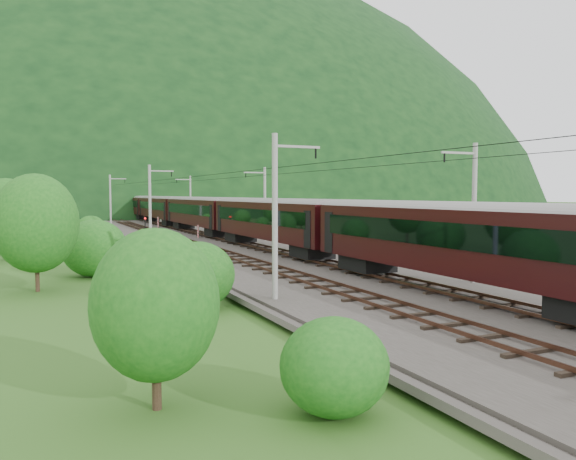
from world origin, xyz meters
name	(u,v)px	position (x,y,z in m)	size (l,w,h in m)	color
ground	(382,296)	(0.00, 0.00, 0.00)	(600.00, 600.00, 0.00)	#28531A
railbed	(301,270)	(0.00, 10.00, 0.15)	(14.00, 220.00, 0.30)	#38332D
track_left	(269,268)	(-2.40, 10.00, 0.37)	(2.40, 220.00, 0.27)	#553224
track_right	(331,265)	(2.40, 10.00, 0.37)	(2.40, 220.00, 0.27)	#553224
catenary_left	(151,203)	(-6.12, 32.00, 4.50)	(2.54, 192.28, 8.00)	gray
catenary_right	(264,202)	(6.12, 32.00, 4.50)	(2.54, 192.28, 8.00)	gray
overhead_wires	(301,169)	(0.00, 10.00, 7.10)	(4.83, 198.00, 0.03)	black
mountain_main	(73,205)	(0.00, 260.00, 0.00)	(504.00, 360.00, 244.00)	black
train	(200,207)	(2.40, 44.63, 3.69)	(3.13, 174.17, 5.46)	black
hazard_post_near	(158,223)	(-0.08, 58.78, 1.14)	(0.18, 0.18, 1.68)	red
hazard_post_far	(198,231)	(0.45, 38.42, 1.05)	(0.16, 0.16, 1.51)	red
signal	(145,225)	(-4.58, 44.04, 1.62)	(0.25, 0.25, 2.26)	black
vegetation_left	(60,231)	(-15.16, 17.97, 2.77)	(13.06, 146.51, 6.68)	#175215
vegetation_right	(428,245)	(13.09, 12.81, 1.13)	(6.59, 103.11, 2.79)	#175215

